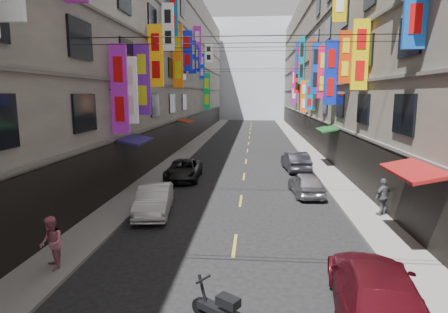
% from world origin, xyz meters
% --- Properties ---
extents(sidewalk_left, '(2.00, 90.00, 0.12)m').
position_xyz_m(sidewalk_left, '(-6.00, 42.00, 0.06)').
color(sidewalk_left, slate).
rests_on(sidewalk_left, ground).
extents(sidewalk_right, '(2.00, 90.00, 0.12)m').
position_xyz_m(sidewalk_right, '(6.00, 42.00, 0.06)').
color(sidewalk_right, slate).
rests_on(sidewalk_right, ground).
extents(building_row_left, '(10.14, 90.00, 19.00)m').
position_xyz_m(building_row_left, '(-11.99, 42.00, 9.49)').
color(building_row_left, gray).
rests_on(building_row_left, ground).
extents(building_row_right, '(10.14, 90.00, 19.00)m').
position_xyz_m(building_row_right, '(11.99, 42.00, 9.49)').
color(building_row_right, gray).
rests_on(building_row_right, ground).
extents(haze_block, '(18.00, 8.00, 22.00)m').
position_xyz_m(haze_block, '(0.00, 92.00, 11.00)').
color(haze_block, silver).
rests_on(haze_block, ground).
extents(shop_signage, '(14.00, 55.00, 11.82)m').
position_xyz_m(shop_signage, '(-0.13, 34.88, 9.07)').
color(shop_signage, '#130D9E').
rests_on(shop_signage, ground).
extents(street_awnings, '(13.99, 35.20, 0.41)m').
position_xyz_m(street_awnings, '(-1.26, 26.00, 3.00)').
color(street_awnings, '#144D17').
rests_on(street_awnings, ground).
extents(overhead_cables, '(14.00, 38.04, 1.24)m').
position_xyz_m(overhead_cables, '(0.00, 30.00, 8.80)').
color(overhead_cables, black).
rests_on(overhead_cables, ground).
extents(lane_markings, '(0.12, 80.20, 0.01)m').
position_xyz_m(lane_markings, '(0.00, 39.00, 0.00)').
color(lane_markings, gold).
rests_on(lane_markings, ground).
extents(scooter_crossing, '(1.55, 1.12, 1.14)m').
position_xyz_m(scooter_crossing, '(-0.06, 12.97, 0.44)').
color(scooter_crossing, black).
rests_on(scooter_crossing, ground).
extents(scooter_far_right, '(0.76, 1.75, 1.14)m').
position_xyz_m(scooter_far_right, '(3.87, 25.07, 0.44)').
color(scooter_far_right, black).
rests_on(scooter_far_right, ground).
extents(car_left_mid, '(2.02, 4.37, 1.39)m').
position_xyz_m(car_left_mid, '(-4.00, 21.41, 0.69)').
color(car_left_mid, silver).
rests_on(car_left_mid, ground).
extents(car_left_far, '(2.34, 4.76, 1.30)m').
position_xyz_m(car_left_far, '(-4.00, 28.81, 0.65)').
color(car_left_far, black).
rests_on(car_left_far, ground).
extents(car_right_near, '(2.76, 5.43, 1.51)m').
position_xyz_m(car_right_near, '(3.78, 13.62, 0.76)').
color(car_right_near, maroon).
rests_on(car_right_near, ground).
extents(car_right_mid, '(1.88, 3.99, 1.32)m').
position_xyz_m(car_right_mid, '(3.63, 25.45, 0.66)').
color(car_right_mid, '#ABABB0').
rests_on(car_right_mid, ground).
extents(car_right_far, '(1.95, 4.50, 1.44)m').
position_xyz_m(car_right_far, '(3.76, 32.36, 0.72)').
color(car_right_far, '#28272F').
rests_on(car_right_far, ground).
extents(pedestrian_lfar, '(0.97, 1.01, 1.71)m').
position_xyz_m(pedestrian_lfar, '(-5.67, 15.37, 0.98)').
color(pedestrian_lfar, '#D67187').
rests_on(pedestrian_lfar, sidewalk_left).
extents(pedestrian_rfar, '(1.16, 1.05, 1.73)m').
position_xyz_m(pedestrian_rfar, '(6.60, 21.77, 0.99)').
color(pedestrian_rfar, '#515254').
rests_on(pedestrian_rfar, sidewalk_right).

